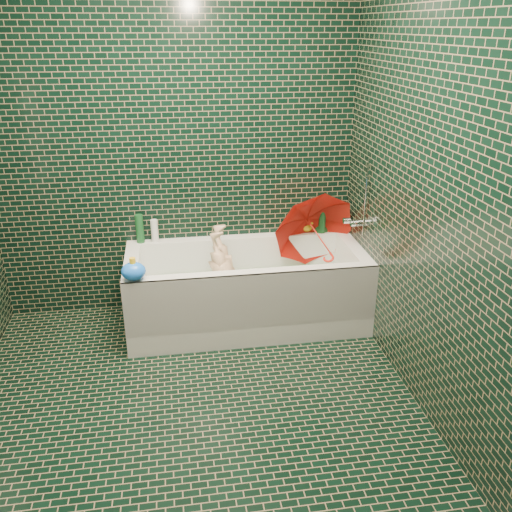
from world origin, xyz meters
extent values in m
plane|color=black|center=(0.00, 0.00, 0.00)|extent=(2.80, 2.80, 0.00)
plane|color=black|center=(0.00, 1.40, 1.25)|extent=(2.80, 0.00, 2.80)
plane|color=black|center=(0.00, -1.40, 1.25)|extent=(2.80, 0.00, 2.80)
plane|color=black|center=(1.30, 0.00, 1.25)|extent=(0.00, 2.80, 2.80)
cube|color=white|center=(0.45, 1.02, 0.07)|extent=(1.70, 0.75, 0.15)
cube|color=white|center=(0.45, 1.35, 0.35)|extent=(1.70, 0.10, 0.40)
cube|color=white|center=(0.45, 0.70, 0.35)|extent=(1.70, 0.10, 0.40)
cube|color=white|center=(1.25, 1.02, 0.35)|extent=(0.10, 0.55, 0.40)
cube|color=white|center=(-0.35, 1.02, 0.35)|extent=(0.10, 0.55, 0.40)
cube|color=white|center=(0.45, 0.66, 0.28)|extent=(1.70, 0.02, 0.55)
cube|color=green|center=(0.45, 1.02, 0.16)|extent=(1.35, 0.47, 0.01)
cube|color=silver|center=(0.45, 1.02, 0.30)|extent=(1.48, 0.53, 0.00)
cylinder|color=silver|center=(1.28, 1.02, 0.73)|extent=(0.14, 0.05, 0.05)
cylinder|color=silver|center=(1.20, 1.08, 0.73)|extent=(0.05, 0.04, 0.04)
cylinder|color=silver|center=(1.27, 0.92, 0.95)|extent=(0.01, 0.01, 0.55)
imported|color=#D5AA85|center=(0.32, 1.06, 0.31)|extent=(0.90, 0.54, 0.33)
imported|color=red|center=(1.01, 1.11, 0.60)|extent=(0.82, 0.79, 0.83)
imported|color=white|center=(1.25, 1.37, 0.55)|extent=(0.12, 0.12, 0.24)
imported|color=#4A1E73|center=(1.17, 1.34, 0.55)|extent=(0.09, 0.09, 0.17)
imported|color=#154A21|center=(1.11, 1.33, 0.55)|extent=(0.16, 0.16, 0.16)
cylinder|color=#154A21|center=(1.09, 1.34, 0.66)|extent=(0.07, 0.07, 0.22)
cylinder|color=silver|center=(1.25, 1.33, 0.64)|extent=(0.06, 0.06, 0.18)
cylinder|color=#154A21|center=(-0.30, 1.35, 0.66)|extent=(0.06, 0.06, 0.21)
cylinder|color=white|center=(-0.19, 1.34, 0.64)|extent=(0.07, 0.07, 0.17)
ellipsoid|color=yellow|center=(0.97, 1.37, 0.59)|extent=(0.10, 0.09, 0.07)
sphere|color=yellow|center=(1.01, 1.37, 0.63)|extent=(0.05, 0.05, 0.05)
cone|color=orange|center=(1.04, 1.36, 0.63)|extent=(0.02, 0.02, 0.02)
ellipsoid|color=blue|center=(-0.31, 0.69, 0.61)|extent=(0.19, 0.17, 0.12)
cylinder|color=yellow|center=(-0.31, 0.69, 0.68)|extent=(0.04, 0.04, 0.04)
camera|label=1|loc=(-0.04, -2.48, 2.04)|focal=38.00mm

